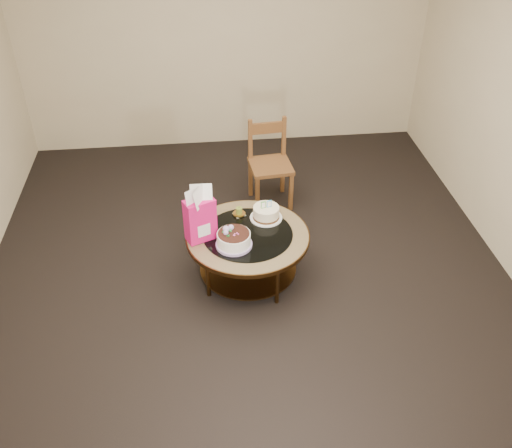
{
  "coord_description": "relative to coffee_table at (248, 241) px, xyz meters",
  "views": [
    {
      "loc": [
        -0.34,
        -3.7,
        3.27
      ],
      "look_at": [
        0.07,
        0.02,
        0.54
      ],
      "focal_mm": 40.0,
      "sensor_mm": 36.0,
      "label": 1
    }
  ],
  "objects": [
    {
      "name": "ground",
      "position": [
        -0.0,
        0.0,
        -0.38
      ],
      "size": [
        5.0,
        5.0,
        0.0
      ],
      "primitive_type": "plane",
      "color": "black",
      "rests_on": "ground"
    },
    {
      "name": "room_walls",
      "position": [
        -0.0,
        0.0,
        1.16
      ],
      "size": [
        4.52,
        5.02,
        2.61
      ],
      "color": "#C6B795",
      "rests_on": "ground"
    },
    {
      "name": "gift_bag",
      "position": [
        -0.38,
        -0.02,
        0.31
      ],
      "size": [
        0.27,
        0.23,
        0.47
      ],
      "rotation": [
        0.0,
        0.0,
        0.41
      ],
      "color": "#DB1476",
      "rests_on": "coffee_table"
    },
    {
      "name": "cream_cake",
      "position": [
        0.18,
        0.2,
        0.13
      ],
      "size": [
        0.28,
        0.28,
        0.17
      ],
      "rotation": [
        0.0,
        0.0,
        0.2
      ],
      "color": "white",
      "rests_on": "coffee_table"
    },
    {
      "name": "pillar_candle",
      "position": [
        -0.05,
        0.28,
        0.11
      ],
      "size": [
        0.12,
        0.12,
        0.08
      ],
      "rotation": [
        0.0,
        0.0,
        0.43
      ],
      "color": "#D4BC57",
      "rests_on": "coffee_table"
    },
    {
      "name": "coffee_table",
      "position": [
        0.0,
        0.0,
        0.0
      ],
      "size": [
        1.02,
        1.02,
        0.46
      ],
      "color": "#533517",
      "rests_on": "ground"
    },
    {
      "name": "decorated_cake",
      "position": [
        -0.13,
        -0.14,
        0.14
      ],
      "size": [
        0.29,
        0.29,
        0.17
      ],
      "rotation": [
        0.0,
        0.0,
        0.02
      ],
      "color": "#B699D8",
      "rests_on": "coffee_table"
    },
    {
      "name": "dining_chair",
      "position": [
        0.33,
        1.16,
        0.06
      ],
      "size": [
        0.43,
        0.43,
        0.86
      ],
      "rotation": [
        0.0,
        0.0,
        0.1
      ],
      "color": "brown",
      "rests_on": "ground"
    }
  ]
}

